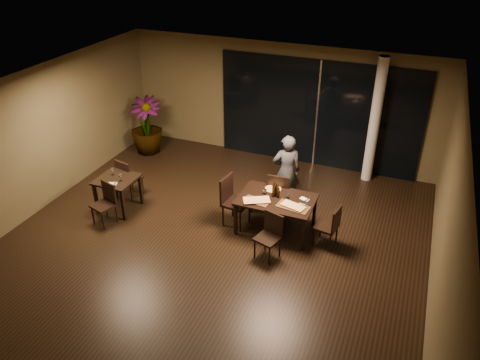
# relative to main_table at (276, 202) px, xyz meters

# --- Properties ---
(ground) EXTENTS (8.00, 8.00, 0.00)m
(ground) POSITION_rel_main_table_xyz_m (-1.00, -0.80, -0.68)
(ground) COLOR black
(ground) RESTS_ON ground
(wall_back) EXTENTS (8.00, 0.10, 3.00)m
(wall_back) POSITION_rel_main_table_xyz_m (-1.00, 3.25, 0.82)
(wall_back) COLOR brown
(wall_back) RESTS_ON ground
(wall_front) EXTENTS (8.00, 0.10, 3.00)m
(wall_front) POSITION_rel_main_table_xyz_m (-1.00, -4.85, 0.82)
(wall_front) COLOR brown
(wall_front) RESTS_ON ground
(wall_left) EXTENTS (0.10, 8.00, 3.00)m
(wall_left) POSITION_rel_main_table_xyz_m (-5.05, -0.80, 0.82)
(wall_left) COLOR brown
(wall_left) RESTS_ON ground
(wall_right) EXTENTS (0.10, 8.00, 3.00)m
(wall_right) POSITION_rel_main_table_xyz_m (3.05, -0.80, 0.82)
(wall_right) COLOR brown
(wall_right) RESTS_ON ground
(ceiling) EXTENTS (8.00, 8.00, 0.04)m
(ceiling) POSITION_rel_main_table_xyz_m (-1.00, -0.80, 2.34)
(ceiling) COLOR silver
(ceiling) RESTS_ON wall_back
(window_panel) EXTENTS (5.00, 0.06, 2.70)m
(window_panel) POSITION_rel_main_table_xyz_m (0.00, 3.16, 0.67)
(window_panel) COLOR black
(window_panel) RESTS_ON ground
(column) EXTENTS (0.24, 0.24, 3.00)m
(column) POSITION_rel_main_table_xyz_m (1.40, 2.85, 0.82)
(column) COLOR silver
(column) RESTS_ON ground
(main_table) EXTENTS (1.50, 1.00, 0.75)m
(main_table) POSITION_rel_main_table_xyz_m (0.00, 0.00, 0.00)
(main_table) COLOR black
(main_table) RESTS_ON ground
(side_table) EXTENTS (0.80, 0.80, 0.75)m
(side_table) POSITION_rel_main_table_xyz_m (-3.40, -0.50, -0.05)
(side_table) COLOR black
(side_table) RESTS_ON ground
(chair_main_far) EXTENTS (0.49, 0.49, 1.00)m
(chair_main_far) POSITION_rel_main_table_xyz_m (-0.12, 0.57, -0.12)
(chair_main_far) COLOR black
(chair_main_far) RESTS_ON ground
(chair_main_near) EXTENTS (0.51, 0.51, 0.89)m
(chair_main_near) POSITION_rel_main_table_xyz_m (0.15, -0.81, -0.18)
(chair_main_near) COLOR black
(chair_main_near) RESTS_ON ground
(chair_main_left) EXTENTS (0.55, 0.55, 1.06)m
(chair_main_left) POSITION_rel_main_table_xyz_m (-0.91, -0.08, -0.08)
(chair_main_left) COLOR black
(chair_main_left) RESTS_ON ground
(chair_main_right) EXTENTS (0.47, 0.47, 0.88)m
(chair_main_right) POSITION_rel_main_table_xyz_m (1.13, -0.11, -0.18)
(chair_main_right) COLOR black
(chair_main_right) RESTS_ON ground
(chair_side_far) EXTENTS (0.52, 0.52, 0.93)m
(chair_side_far) POSITION_rel_main_table_xyz_m (-3.49, -0.01, -0.15)
(chair_side_far) COLOR black
(chair_side_far) RESTS_ON ground
(chair_side_near) EXTENTS (0.51, 0.51, 0.89)m
(chair_side_near) POSITION_rel_main_table_xyz_m (-3.35, -1.01, -0.18)
(chair_side_near) COLOR black
(chair_side_near) RESTS_ON ground
(diner) EXTENTS (0.67, 0.58, 1.66)m
(diner) POSITION_rel_main_table_xyz_m (-0.11, 1.01, 0.16)
(diner) COLOR #2D2F32
(diner) RESTS_ON ground
(potted_plant) EXTENTS (1.00, 1.00, 1.51)m
(potted_plant) POSITION_rel_main_table_xyz_m (-4.32, 2.17, 0.08)
(potted_plant) COLOR #204F1A
(potted_plant) RESTS_ON ground
(pizza_board_left) EXTENTS (0.55, 0.32, 0.01)m
(pizza_board_left) POSITION_rel_main_table_xyz_m (-0.33, -0.24, 0.08)
(pizza_board_left) COLOR #432915
(pizza_board_left) RESTS_ON main_table
(pizza_board_right) EXTENTS (0.66, 0.40, 0.01)m
(pizza_board_right) POSITION_rel_main_table_xyz_m (0.39, -0.17, 0.08)
(pizza_board_right) COLOR #3F2B14
(pizza_board_right) RESTS_ON main_table
(oblong_pizza_left) EXTENTS (0.55, 0.44, 0.02)m
(oblong_pizza_left) POSITION_rel_main_table_xyz_m (-0.33, -0.24, 0.10)
(oblong_pizza_left) COLOR maroon
(oblong_pizza_left) RESTS_ON pizza_board_left
(oblong_pizza_right) EXTENTS (0.48, 0.31, 0.02)m
(oblong_pizza_right) POSITION_rel_main_table_xyz_m (0.39, -0.17, 0.10)
(oblong_pizza_right) COLOR maroon
(oblong_pizza_right) RESTS_ON pizza_board_right
(round_pizza) EXTENTS (0.32, 0.32, 0.01)m
(round_pizza) POSITION_rel_main_table_xyz_m (-0.17, 0.31, 0.08)
(round_pizza) COLOR #A82112
(round_pizza) RESTS_ON main_table
(bottle_a) EXTENTS (0.07, 0.07, 0.33)m
(bottle_a) POSITION_rel_main_table_xyz_m (-0.08, 0.06, 0.24)
(bottle_a) COLOR black
(bottle_a) RESTS_ON main_table
(bottle_b) EXTENTS (0.06, 0.06, 0.28)m
(bottle_b) POSITION_rel_main_table_xyz_m (0.01, 0.05, 0.22)
(bottle_b) COLOR black
(bottle_b) RESTS_ON main_table
(bottle_c) EXTENTS (0.06, 0.06, 0.29)m
(bottle_c) POSITION_rel_main_table_xyz_m (-0.04, 0.10, 0.22)
(bottle_c) COLOR black
(bottle_c) RESTS_ON main_table
(tumbler_left) EXTENTS (0.08, 0.08, 0.09)m
(tumbler_left) POSITION_rel_main_table_xyz_m (-0.28, 0.09, 0.12)
(tumbler_left) COLOR white
(tumbler_left) RESTS_ON main_table
(tumbler_right) EXTENTS (0.08, 0.08, 0.09)m
(tumbler_right) POSITION_rel_main_table_xyz_m (0.19, 0.11, 0.12)
(tumbler_right) COLOR white
(tumbler_right) RESTS_ON main_table
(napkin_near) EXTENTS (0.20, 0.14, 0.01)m
(napkin_near) POSITION_rel_main_table_xyz_m (0.55, -0.07, 0.08)
(napkin_near) COLOR white
(napkin_near) RESTS_ON main_table
(napkin_far) EXTENTS (0.20, 0.16, 0.01)m
(napkin_far) POSITION_rel_main_table_xyz_m (0.52, 0.17, 0.08)
(napkin_far) COLOR white
(napkin_far) RESTS_ON main_table
(wine_glass_a) EXTENTS (0.07, 0.07, 0.16)m
(wine_glass_a) POSITION_rel_main_table_xyz_m (-3.56, -0.40, 0.16)
(wine_glass_a) COLOR white
(wine_glass_a) RESTS_ON side_table
(wine_glass_b) EXTENTS (0.07, 0.07, 0.16)m
(wine_glass_b) POSITION_rel_main_table_xyz_m (-3.26, -0.55, 0.16)
(wine_glass_b) COLOR white
(wine_glass_b) RESTS_ON side_table
(side_napkin) EXTENTS (0.21, 0.17, 0.01)m
(side_napkin) POSITION_rel_main_table_xyz_m (-3.34, -0.73, 0.08)
(side_napkin) COLOR silver
(side_napkin) RESTS_ON side_table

